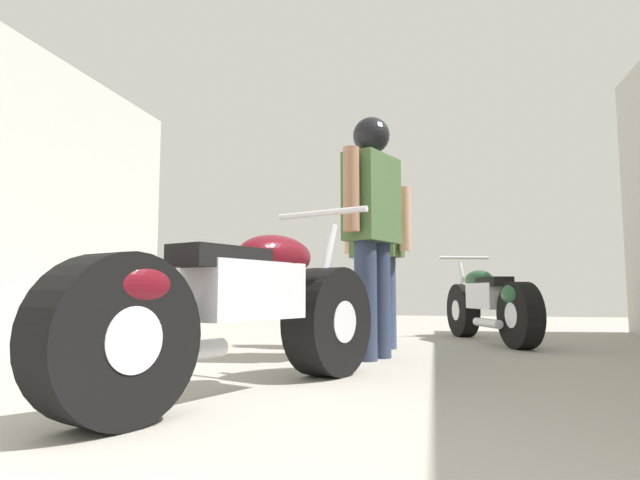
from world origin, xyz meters
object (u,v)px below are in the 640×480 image
at_px(motorcycle_maroon_cruiser, 241,311).
at_px(mechanic_in_blue, 377,243).
at_px(motorcycle_black_naked, 489,304).
at_px(mechanic_with_helmet, 372,212).

xyz_separation_m(motorcycle_maroon_cruiser, mechanic_in_blue, (0.40, 2.35, 0.53)).
xyz_separation_m(motorcycle_maroon_cruiser, motorcycle_black_naked, (1.42, 3.11, -0.02)).
bearing_deg(motorcycle_black_naked, mechanic_in_blue, -143.48).
bearing_deg(motorcycle_maroon_cruiser, mechanic_with_helmet, 73.80).
bearing_deg(motorcycle_maroon_cruiser, mechanic_in_blue, 80.35).
distance_m(mechanic_in_blue, mechanic_with_helmet, 0.81).
relative_size(motorcycle_black_naked, mechanic_in_blue, 1.12).
xyz_separation_m(motorcycle_black_naked, mechanic_in_blue, (-1.02, -0.76, 0.55)).
height_order(motorcycle_black_naked, mechanic_in_blue, mechanic_in_blue).
distance_m(motorcycle_black_naked, mechanic_in_blue, 1.39).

